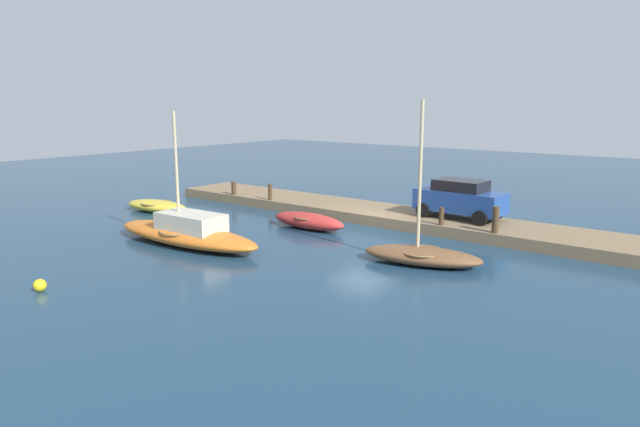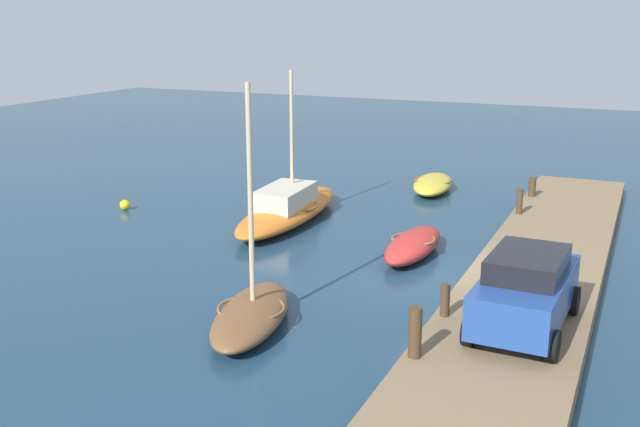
# 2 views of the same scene
# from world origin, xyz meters

# --- Properties ---
(ground_plane) EXTENTS (84.00, 84.00, 0.00)m
(ground_plane) POSITION_xyz_m (0.00, 0.00, 0.00)
(ground_plane) COLOR navy
(dock_platform) EXTENTS (25.91, 3.30, 0.48)m
(dock_platform) POSITION_xyz_m (0.00, -2.21, 0.24)
(dock_platform) COLOR #846B4C
(dock_platform) RESTS_ON ground_plane
(rowboat_red) EXTENTS (3.82, 1.33, 0.70)m
(rowboat_red) POSITION_xyz_m (1.82, 1.51, 0.35)
(rowboat_red) COLOR #B72D28
(rowboat_red) RESTS_ON ground_plane
(rowboat_yellow) EXTENTS (3.97, 1.97, 0.59)m
(rowboat_yellow) POSITION_xyz_m (10.36, 3.30, 0.30)
(rowboat_yellow) COLOR gold
(rowboat_yellow) RESTS_ON ground_plane
(sailboat_orange) EXTENTS (7.43, 2.40, 5.18)m
(sailboat_orange) POSITION_xyz_m (3.78, 6.64, 0.50)
(sailboat_orange) COLOR orange
(sailboat_orange) RESTS_ON ground_plane
(rowboat_brown) EXTENTS (4.36, 2.46, 5.60)m
(rowboat_brown) POSITION_xyz_m (-4.76, 3.37, 0.36)
(rowboat_brown) COLOR brown
(rowboat_brown) RESTS_ON ground_plane
(mooring_post_west) EXTENTS (0.26, 0.26, 1.04)m
(mooring_post_west) POSITION_xyz_m (-5.71, -0.81, 1.00)
(mooring_post_west) COLOR #47331E
(mooring_post_west) RESTS_ON dock_platform
(mooring_post_mid_west) EXTENTS (0.21, 0.21, 0.75)m
(mooring_post_mid_west) POSITION_xyz_m (-3.42, -0.81, 0.85)
(mooring_post_mid_west) COLOR #47331E
(mooring_post_mid_west) RESTS_ON dock_platform
(mooring_post_mid_east) EXTENTS (0.20, 0.20, 0.85)m
(mooring_post_mid_east) POSITION_xyz_m (6.30, -0.81, 0.90)
(mooring_post_mid_east) COLOR #47331E
(mooring_post_mid_east) RESTS_ON dock_platform
(mooring_post_east) EXTENTS (0.27, 0.27, 0.71)m
(mooring_post_east) POSITION_xyz_m (9.03, -0.81, 0.83)
(mooring_post_east) COLOR #47331E
(mooring_post_east) RESTS_ON dock_platform
(parked_car) EXTENTS (3.88, 2.01, 1.71)m
(parked_car) POSITION_xyz_m (-3.44, -2.54, 1.37)
(parked_car) COLOR #234793
(parked_car) RESTS_ON dock_platform
(marker_buoy) EXTENTS (0.38, 0.38, 0.38)m
(marker_buoy) POSITION_xyz_m (2.80, 12.85, 0.19)
(marker_buoy) COLOR yellow
(marker_buoy) RESTS_ON ground_plane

